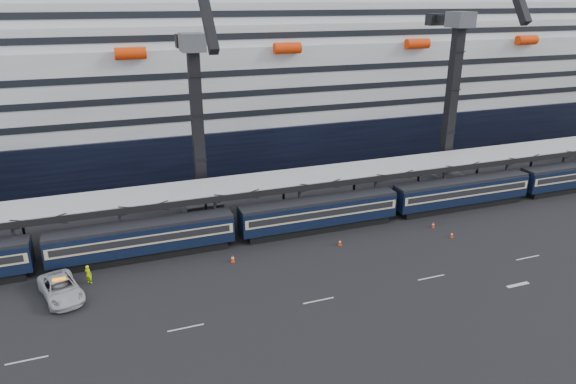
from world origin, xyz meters
name	(u,v)px	position (x,y,z in m)	size (l,w,h in m)	color
ground	(425,256)	(0.00, 0.00, 0.00)	(260.00, 260.00, 0.00)	black
lane_markings	(523,266)	(8.15, -5.23, 0.01)	(111.00, 4.27, 0.02)	beige
train	(345,209)	(-4.65, 10.00, 2.20)	(133.05, 3.00, 4.05)	black
canopy	(365,170)	(0.00, 14.00, 5.25)	(130.00, 6.25, 5.53)	#999BA1
cruise_ship	(276,79)	(-1.08, 45.99, 12.34)	(214.09, 28.84, 34.00)	black
crane_dark_near	(198,123)	(-20.00, 18.59, 11.93)	(4.50, 17.75, 35.08)	#494C50
crane_dark_mid	(454,94)	(15.00, 17.59, 13.36)	(4.50, 18.24, 39.64)	#494C50
pickup_truck	(61,289)	(-35.86, 4.52, 0.90)	(3.00, 6.51, 1.81)	#B7BABE
worker	(88,274)	(-33.50, 6.36, 0.95)	(0.69, 0.45, 1.89)	#D0FF0D
traffic_cone_b	(233,258)	(-19.50, 5.79, 0.40)	(0.41, 0.41, 0.82)	#FF3808
traffic_cone_c	(340,242)	(-7.38, 5.49, 0.36)	(0.36, 0.36, 0.72)	#FF3808
traffic_cone_d	(452,234)	(5.51, 2.91, 0.35)	(0.35, 0.35, 0.70)	#FF3808
traffic_cone_e	(433,225)	(5.09, 5.91, 0.36)	(0.37, 0.37, 0.73)	#FF3808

